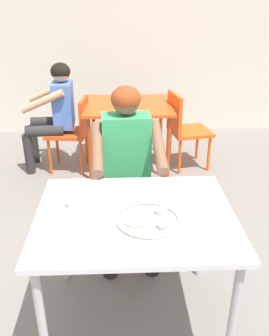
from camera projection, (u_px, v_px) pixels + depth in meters
ground_plane at (122, 313)px, 2.30m from camera, size 12.00×12.00×0.05m
back_wall at (117, 4)px, 4.66m from camera, size 12.00×0.12×3.40m
table_foreground at (135, 226)px, 1.96m from camera, size 1.05×0.84×0.75m
thali_tray at (148, 220)px, 1.85m from camera, size 0.33×0.33×0.03m
drinking_cup at (74, 199)px, 1.94m from camera, size 0.07×0.07×0.11m
chair_foreground at (126, 177)px, 2.85m from camera, size 0.44×0.43×0.85m
diner_foreground at (127, 160)px, 2.55m from camera, size 0.51×0.56×1.26m
table_background_red at (128, 111)px, 3.97m from camera, size 0.94×0.85×0.73m
chair_red_left at (74, 129)px, 3.97m from camera, size 0.47×0.44×0.81m
chair_red_right at (183, 126)px, 4.00m from camera, size 0.50×0.49×0.86m
patron_background at (55, 107)px, 3.92m from camera, size 0.56×0.50×1.18m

